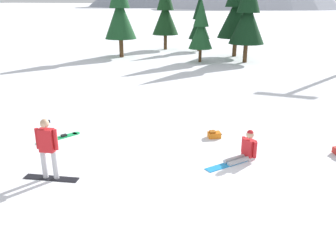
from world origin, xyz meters
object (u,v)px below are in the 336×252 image
(pine_tree_tall, at_px, (248,15))
(loose_snowboard_near_right, at_px, (59,138))
(backpack_orange, at_px, (214,135))
(pine_tree_twin, at_px, (237,9))
(pine_tree_young, at_px, (120,10))
(pine_tree_leaning, at_px, (165,12))
(pine_tree_slender, at_px, (200,20))
(snowboarder_foreground, at_px, (48,148))
(snowboarder_midground, at_px, (245,150))
(pine_tree_broad, at_px, (201,28))

(pine_tree_tall, bearing_deg, loose_snowboard_near_right, -99.62)
(backpack_orange, bearing_deg, pine_tree_twin, 99.89)
(pine_tree_young, bearing_deg, loose_snowboard_near_right, -67.91)
(pine_tree_twin, bearing_deg, pine_tree_tall, -63.10)
(backpack_orange, relative_size, pine_tree_twin, 0.07)
(loose_snowboard_near_right, relative_size, backpack_orange, 3.05)
(pine_tree_tall, bearing_deg, backpack_orange, -83.28)
(pine_tree_leaning, bearing_deg, pine_tree_tall, -28.72)
(pine_tree_slender, bearing_deg, pine_tree_tall, -43.10)
(snowboarder_foreground, distance_m, pine_tree_leaning, 27.55)
(loose_snowboard_near_right, xyz_separation_m, pine_tree_twin, (1.77, 21.86, 3.95))
(snowboarder_midground, distance_m, loose_snowboard_near_right, 6.61)
(pine_tree_young, height_order, pine_tree_broad, pine_tree_young)
(pine_tree_tall, xyz_separation_m, pine_tree_broad, (-3.35, -1.19, -0.99))
(loose_snowboard_near_right, xyz_separation_m, pine_tree_slender, (-2.17, 24.05, 2.82))
(snowboarder_midground, height_order, pine_tree_leaning, pine_tree_leaning)
(pine_tree_leaning, bearing_deg, snowboarder_midground, -62.28)
(snowboarder_foreground, xyz_separation_m, loose_snowboard_near_right, (-1.77, 2.58, -0.91))
(backpack_orange, height_order, pine_tree_twin, pine_tree_twin)
(snowboarder_midground, relative_size, pine_tree_slender, 0.31)
(pine_tree_tall, relative_size, pine_tree_broad, 1.37)
(pine_tree_leaning, relative_size, pine_tree_broad, 1.36)
(snowboarder_foreground, bearing_deg, pine_tree_broad, 95.33)
(pine_tree_slender, bearing_deg, snowboarder_midground, -69.49)
(pine_tree_tall, height_order, pine_tree_twin, pine_tree_twin)
(snowboarder_foreground, bearing_deg, loose_snowboard_near_right, 124.49)
(snowboarder_foreground, height_order, pine_tree_slender, pine_tree_slender)
(backpack_orange, relative_size, pine_tree_broad, 0.11)
(pine_tree_twin, bearing_deg, pine_tree_broad, -115.21)
(snowboarder_foreground, distance_m, snowboarder_midground, 5.83)
(loose_snowboard_near_right, relative_size, pine_tree_twin, 0.23)
(loose_snowboard_near_right, bearing_deg, snowboarder_midground, 5.93)
(loose_snowboard_near_right, height_order, pine_tree_leaning, pine_tree_leaning)
(snowboarder_foreground, bearing_deg, backpack_orange, 54.19)
(snowboarder_foreground, bearing_deg, pine_tree_twin, 89.99)
(loose_snowboard_near_right, relative_size, pine_tree_leaning, 0.25)
(pine_tree_young, bearing_deg, pine_tree_broad, 0.68)
(loose_snowboard_near_right, distance_m, pine_tree_slender, 24.31)
(backpack_orange, bearing_deg, snowboarder_midground, -47.63)
(snowboarder_midground, xyz_separation_m, pine_tree_twin, (-4.80, 21.18, 3.64))
(pine_tree_young, bearing_deg, pine_tree_tall, 6.99)
(loose_snowboard_near_right, xyz_separation_m, pine_tree_broad, (-0.13, 17.81, 2.62))
(snowboarder_foreground, bearing_deg, pine_tree_tall, 86.15)
(snowboarder_foreground, relative_size, loose_snowboard_near_right, 1.06)
(snowboarder_foreground, relative_size, pine_tree_young, 0.25)
(pine_tree_slender, bearing_deg, backpack_orange, -71.37)
(snowboarder_midground, xyz_separation_m, pine_tree_broad, (-6.70, 17.13, 2.31))
(loose_snowboard_near_right, xyz_separation_m, pine_tree_leaning, (-5.60, 23.84, 3.57))
(pine_tree_young, distance_m, pine_tree_twin, 9.87)
(pine_tree_twin, height_order, pine_tree_broad, pine_tree_twin)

